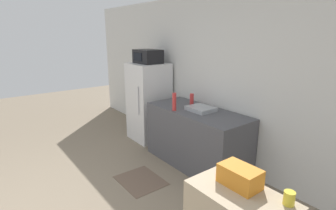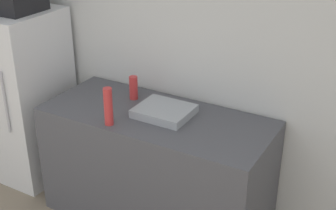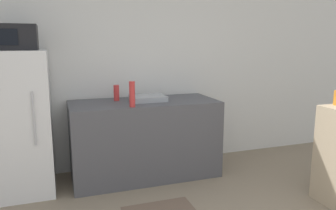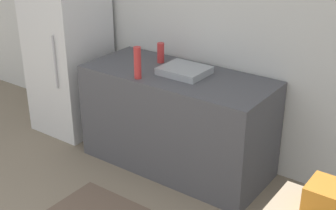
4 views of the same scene
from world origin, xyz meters
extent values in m
cube|color=silver|center=(0.00, 2.98, 1.30)|extent=(8.00, 0.06, 2.60)
cube|color=silver|center=(-1.44, 2.58, 0.74)|extent=(0.65, 0.65, 1.47)
cylinder|color=#B7B7BC|center=(-1.26, 2.24, 0.85)|extent=(0.02, 0.02, 0.52)
cube|color=black|center=(-1.44, 2.58, 1.60)|extent=(0.50, 0.37, 0.25)
cube|color=black|center=(-1.49, 2.39, 1.60)|extent=(0.28, 0.01, 0.15)
cube|color=#4C4C51|center=(-0.11, 2.57, 0.44)|extent=(1.67, 0.72, 0.89)
cube|color=#9EA3A8|center=(-0.05, 2.60, 0.92)|extent=(0.38, 0.33, 0.06)
cylinder|color=red|center=(-0.31, 2.29, 1.02)|extent=(0.06, 0.06, 0.27)
cylinder|color=red|center=(-0.40, 2.73, 0.98)|extent=(0.06, 0.06, 0.18)
camera|label=1|loc=(2.63, -0.08, 2.01)|focal=28.00mm
camera|label=2|loc=(1.44, 0.04, 2.38)|focal=50.00mm
camera|label=3|loc=(-1.05, -0.99, 1.55)|focal=35.00mm
camera|label=4|loc=(2.00, -0.49, 2.27)|focal=50.00mm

